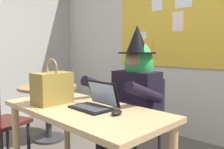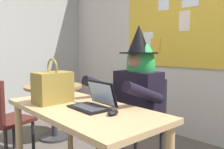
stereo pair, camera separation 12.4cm
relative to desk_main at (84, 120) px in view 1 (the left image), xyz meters
name	(u,v)px [view 1 (the left image)]	position (x,y,z in m)	size (l,w,h in m)	color
wall_back_bulletin	(197,28)	(0.11, 1.81, 0.82)	(5.29, 2.00, 2.89)	beige
desk_main	(84,120)	(0.00, 0.00, 0.00)	(1.42, 0.72, 0.74)	tan
chair_at_desk	(141,118)	(0.05, 0.69, -0.13)	(0.46, 0.46, 0.91)	black
person_costumed	(133,92)	(0.05, 0.57, 0.15)	(0.59, 0.64, 1.42)	black
laptop	(95,102)	(0.08, 0.05, 0.15)	(0.35, 0.28, 0.20)	black
computer_mouse	(117,113)	(0.33, 0.02, 0.12)	(0.06, 0.10, 0.03)	black
handbag	(52,88)	(-0.30, -0.08, 0.23)	(0.20, 0.30, 0.38)	olive
side_table_round	(48,100)	(-1.28, 0.49, -0.11)	(0.75, 0.75, 0.72)	#A37547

